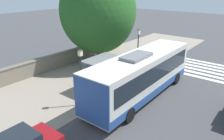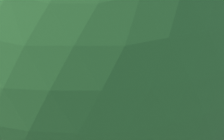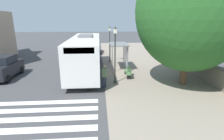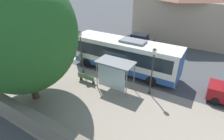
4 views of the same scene
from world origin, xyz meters
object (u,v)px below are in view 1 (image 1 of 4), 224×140
at_px(bench, 116,72).
at_px(street_lamp_far, 81,73).
at_px(bus, 141,74).
at_px(shade_tree, 98,12).
at_px(street_lamp_near, 138,48).
at_px(bus_shelter, 100,63).
at_px(pedestrian, 150,64).

relative_size(bench, street_lamp_far, 0.45).
xyz_separation_m(bus, bench, (-3.83, 1.99, -1.36)).
bearing_deg(shade_tree, street_lamp_near, -6.71).
relative_size(bus, bench, 5.95).
bearing_deg(street_lamp_far, bus, 56.08).
height_order(bus_shelter, street_lamp_far, street_lamp_far).
bearing_deg(shade_tree, bus_shelter, -47.75).
xyz_separation_m(street_lamp_near, shade_tree, (-5.37, 0.63, 2.90)).
distance_m(bus_shelter, bench, 3.28).
height_order(bus_shelter, pedestrian, bus_shelter).
relative_size(street_lamp_near, street_lamp_far, 1.06).
distance_m(street_lamp_far, shade_tree, 10.01).
height_order(pedestrian, street_lamp_far, street_lamp_far).
bearing_deg(bus, street_lamp_near, 125.68).
height_order(bench, street_lamp_near, street_lamp_near).
xyz_separation_m(bus, street_lamp_far, (-2.53, -3.76, 0.66)).
xyz_separation_m(bus_shelter, pedestrian, (1.78, 5.27, -1.12)).
relative_size(bus, pedestrian, 6.21).
height_order(pedestrian, shade_tree, shade_tree).
distance_m(bus_shelter, street_lamp_far, 3.12).
relative_size(pedestrian, street_lamp_far, 0.43).
bearing_deg(pedestrian, bus, -69.94).
bearing_deg(street_lamp_near, bus, -54.32).
bearing_deg(street_lamp_near, bus_shelter, -101.91).
bearing_deg(bench, street_lamp_far, -77.20).
xyz_separation_m(street_lamp_far, shade_tree, (-5.36, 7.89, 3.04)).
bearing_deg(shade_tree, bus, -27.66).
xyz_separation_m(bench, street_lamp_far, (1.31, -5.75, 2.01)).
xyz_separation_m(bus, street_lamp_near, (-2.51, 3.50, 0.80)).
relative_size(street_lamp_far, shade_tree, 0.42).
distance_m(pedestrian, street_lamp_near, 2.05).
relative_size(bench, street_lamp_near, 0.42).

